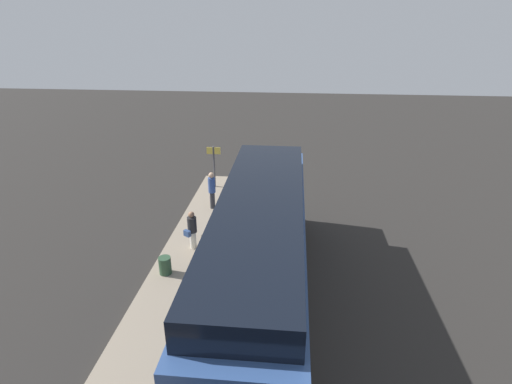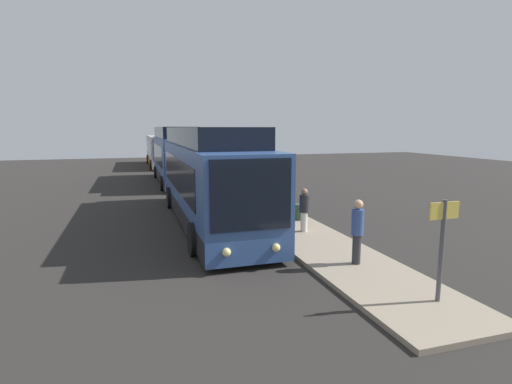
% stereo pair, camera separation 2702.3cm
% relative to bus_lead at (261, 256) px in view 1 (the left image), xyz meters
% --- Properties ---
extents(ground, '(80.00, 80.00, 0.00)m').
position_rel_bus_lead_xyz_m(ground, '(0.89, -0.03, -1.80)').
color(ground, '#2B2826').
extents(platform, '(20.00, 2.56, 0.13)m').
position_rel_bus_lead_xyz_m(platform, '(0.89, 2.85, -1.74)').
color(platform, gray).
rests_on(platform, ground).
extents(bus_lead, '(12.12, 2.85, 3.92)m').
position_rel_bus_lead_xyz_m(bus_lead, '(0.00, 0.00, 0.00)').
color(bus_lead, '#33518C').
rests_on(bus_lead, ground).
extents(passenger_boarding, '(0.62, 0.55, 1.60)m').
position_rel_bus_lead_xyz_m(passenger_boarding, '(2.95, 2.96, -0.81)').
color(passenger_boarding, silver).
rests_on(passenger_boarding, platform).
extents(passenger_waiting, '(0.47, 0.47, 1.83)m').
position_rel_bus_lead_xyz_m(passenger_waiting, '(6.66, 2.90, -0.66)').
color(passenger_waiting, '#2D2D33').
rests_on(passenger_waiting, platform).
extents(suitcase, '(0.43, 0.20, 0.85)m').
position_rel_bus_lead_xyz_m(suitcase, '(2.52, 2.48, -1.36)').
color(suitcase, beige).
rests_on(suitcase, platform).
extents(sign_post, '(0.10, 0.74, 2.27)m').
position_rel_bus_lead_xyz_m(sign_post, '(9.35, 3.31, -0.25)').
color(sign_post, '#4C4C51').
rests_on(sign_post, platform).
extents(trash_bin, '(0.44, 0.44, 0.65)m').
position_rel_bus_lead_xyz_m(trash_bin, '(1.17, 3.53, -1.35)').
color(trash_bin, '#2D4C33').
rests_on(trash_bin, platform).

